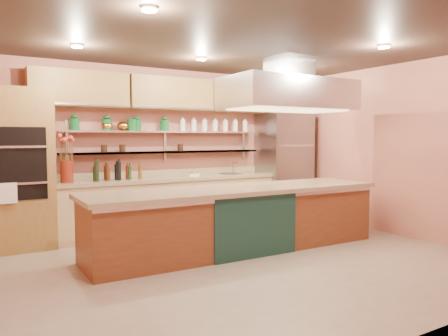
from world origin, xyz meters
TOP-DOWN VIEW (x-y plane):
  - floor at (0.00, 0.00)m, footprint 6.00×5.00m
  - ceiling at (0.00, 0.00)m, footprint 6.00×5.00m
  - wall_back at (0.00, 2.50)m, footprint 6.00×0.04m
  - wall_front at (0.00, -2.50)m, footprint 6.00×0.04m
  - wall_right at (3.00, 0.00)m, footprint 0.04×5.00m
  - oven_stack at (-2.45, 2.18)m, footprint 0.95×0.64m
  - refrigerator at (2.35, 2.14)m, footprint 0.95×0.72m
  - back_counter at (-0.05, 2.20)m, footprint 3.84×0.64m
  - wall_shelf_lower at (-0.05, 2.37)m, footprint 3.60×0.26m
  - wall_shelf_upper at (-0.05, 2.37)m, footprint 3.60×0.26m
  - upper_cabinets at (0.00, 2.32)m, footprint 4.60×0.36m
  - range_hood at (1.12, 0.52)m, footprint 2.00×1.00m
  - ceiling_downlights at (0.00, 0.20)m, footprint 4.00×2.80m
  - island at (0.22, 0.52)m, footprint 4.31×1.00m
  - flower_vase at (-1.78, 2.15)m, footprint 0.20×0.20m
  - oil_bottle_cluster at (-1.00, 2.15)m, footprint 0.85×0.42m
  - kitchen_scale at (0.34, 2.15)m, footprint 0.18×0.14m
  - bar_faucet at (1.22, 2.25)m, footprint 0.03×0.03m
  - copper_kettle at (-0.84, 2.37)m, footprint 0.24×0.24m
  - green_canister at (-0.68, 2.37)m, footprint 0.20×0.20m

SIDE VIEW (x-z plane):
  - floor at x=0.00m, z-range -0.02..0.00m
  - island at x=0.22m, z-range 0.00..0.90m
  - back_counter at x=-0.05m, z-range 0.00..0.93m
  - kitchen_scale at x=0.34m, z-range 0.93..1.03m
  - bar_faucet at x=1.22m, z-range 0.93..1.14m
  - refrigerator at x=2.35m, z-range 0.00..2.10m
  - oil_bottle_cluster at x=-1.00m, z-range 0.93..1.19m
  - flower_vase at x=-1.78m, z-range 0.93..1.26m
  - oven_stack at x=-2.45m, z-range 0.00..2.30m
  - wall_shelf_lower at x=-0.05m, z-range 1.34..1.36m
  - wall_back at x=0.00m, z-range 0.00..2.80m
  - wall_front at x=0.00m, z-range 0.00..2.80m
  - wall_right at x=3.00m, z-range 0.00..2.80m
  - wall_shelf_upper at x=-0.05m, z-range 1.69..1.71m
  - copper_kettle at x=-0.84m, z-range 1.71..1.87m
  - green_canister at x=-0.68m, z-range 1.71..1.90m
  - range_hood at x=1.12m, z-range 2.02..2.48m
  - upper_cabinets at x=0.00m, z-range 2.08..2.62m
  - ceiling_downlights at x=0.00m, z-range 2.76..2.78m
  - ceiling at x=0.00m, z-range 2.79..2.81m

